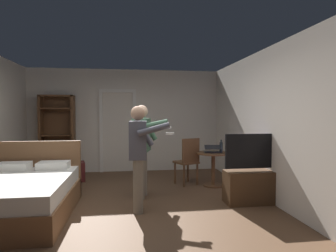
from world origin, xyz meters
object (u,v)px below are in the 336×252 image
(bookshelf, at_px, (58,132))
(person_blue_shirt, at_px, (139,151))
(laptop, at_px, (212,150))
(tv_flatscreen, at_px, (253,182))
(bottle_on_table, at_px, (221,147))
(wooden_chair, at_px, (188,159))
(suitcase_dark, at_px, (72,172))
(bed, at_px, (20,196))
(person_striped_shirt, at_px, (142,144))
(side_table, at_px, (213,163))

(bookshelf, xyz_separation_m, person_blue_shirt, (1.88, -2.94, -0.12))
(laptop, bearing_deg, tv_flatscreen, -72.26)
(laptop, relative_size, bottle_on_table, 1.40)
(wooden_chair, bearing_deg, suitcase_dark, 164.78)
(laptop, bearing_deg, bed, -159.09)
(bottle_on_table, bearing_deg, person_blue_shirt, -144.58)
(bed, bearing_deg, wooden_chair, 27.27)
(bed, xyz_separation_m, laptop, (3.29, 1.25, 0.45))
(person_striped_shirt, relative_size, suitcase_dark, 3.02)
(side_table, distance_m, person_striped_shirt, 1.68)
(tv_flatscreen, xyz_separation_m, wooden_chair, (-0.83, 1.35, 0.19))
(wooden_chair, bearing_deg, laptop, -23.65)
(person_blue_shirt, xyz_separation_m, person_striped_shirt, (0.09, 0.73, 0.04))
(bed, xyz_separation_m, person_blue_shirt, (1.73, -0.01, 0.62))
(tv_flatscreen, distance_m, person_striped_shirt, 2.02)
(bed, relative_size, laptop, 5.32)
(bed, distance_m, wooden_chair, 3.19)
(bed, xyz_separation_m, tv_flatscreen, (3.65, 0.10, 0.05))
(side_table, height_order, person_blue_shirt, person_blue_shirt)
(laptop, relative_size, wooden_chair, 0.38)
(bookshelf, relative_size, person_blue_shirt, 1.21)
(laptop, xyz_separation_m, wooden_chair, (-0.46, 0.20, -0.21))
(tv_flatscreen, height_order, side_table, tv_flatscreen)
(tv_flatscreen, distance_m, wooden_chair, 1.60)
(person_striped_shirt, bearing_deg, suitcase_dark, 136.40)
(suitcase_dark, bearing_deg, tv_flatscreen, -43.47)
(laptop, xyz_separation_m, person_blue_shirt, (-1.55, -1.27, 0.18))
(bed, height_order, suitcase_dark, bed)
(bottle_on_table, relative_size, suitcase_dark, 0.49)
(side_table, xyz_separation_m, laptop, (-0.04, -0.04, 0.28))
(suitcase_dark, bearing_deg, bookshelf, 108.79)
(side_table, bearing_deg, person_striped_shirt, -158.71)
(bookshelf, bearing_deg, side_table, -25.18)
(laptop, height_order, person_blue_shirt, person_blue_shirt)
(bookshelf, bearing_deg, tv_flatscreen, -36.63)
(bookshelf, xyz_separation_m, person_striped_shirt, (1.97, -2.21, -0.08))
(wooden_chair, distance_m, person_striped_shirt, 1.32)
(bed, relative_size, person_blue_shirt, 1.25)
(bookshelf, relative_size, laptop, 5.14)
(laptop, bearing_deg, bottle_on_table, -11.92)
(side_table, distance_m, person_blue_shirt, 2.11)
(bottle_on_table, bearing_deg, tv_flatscreen, -80.32)
(bottle_on_table, distance_m, wooden_chair, 0.73)
(tv_flatscreen, bearing_deg, suitcase_dark, 148.57)
(bookshelf, height_order, suitcase_dark, bookshelf)
(tv_flatscreen, bearing_deg, laptop, 107.74)
(side_table, relative_size, suitcase_dark, 1.28)
(bed, height_order, person_blue_shirt, person_blue_shirt)
(side_table, bearing_deg, tv_flatscreen, -74.54)
(bookshelf, relative_size, person_striped_shirt, 1.18)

